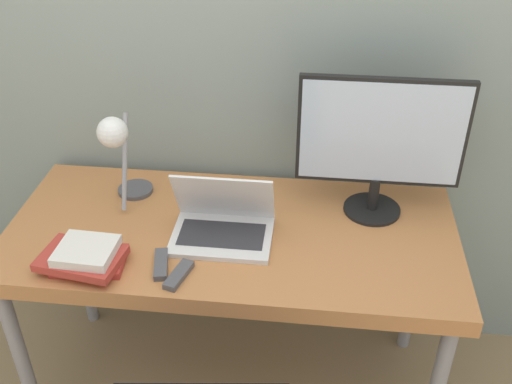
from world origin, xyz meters
TOP-DOWN VIEW (x-y plane):
  - wall_back at (0.00, 0.75)m, footprint 8.00×0.05m
  - desk at (0.00, 0.34)m, footprint 1.51×0.69m
  - laptop at (-0.02, 0.31)m, footprint 0.33×0.23m
  - monitor at (0.47, 0.51)m, footprint 0.54×0.20m
  - desk_lamp at (-0.38, 0.42)m, footprint 0.13×0.25m
  - book_stack at (-0.41, 0.11)m, footprint 0.27×0.20m
  - tv_remote at (-0.12, 0.09)m, footprint 0.07×0.14m
  - media_remote at (-0.19, 0.13)m, footprint 0.07×0.14m

SIDE VIEW (x-z plane):
  - desk at x=0.00m, z-range 0.32..1.09m
  - tv_remote at x=-0.12m, z-range 0.77..0.79m
  - media_remote at x=-0.19m, z-range 0.77..0.79m
  - book_stack at x=-0.41m, z-range 0.77..0.85m
  - laptop at x=-0.02m, z-range 0.71..0.93m
  - desk_lamp at x=-0.38m, z-range 0.84..1.21m
  - monitor at x=0.47m, z-range 0.80..1.30m
  - wall_back at x=0.00m, z-range 0.00..2.60m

